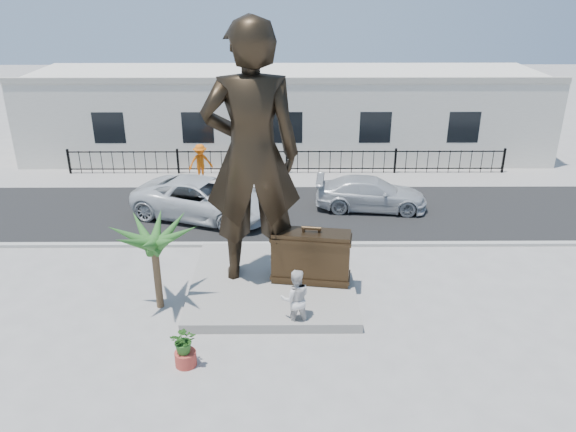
# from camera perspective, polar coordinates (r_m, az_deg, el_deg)

# --- Properties ---
(ground) EXTENTS (100.00, 100.00, 0.00)m
(ground) POSITION_cam_1_polar(r_m,az_deg,el_deg) (17.12, 0.04, -9.77)
(ground) COLOR #9E9991
(ground) RESTS_ON ground
(street) EXTENTS (40.00, 7.00, 0.01)m
(street) POSITION_cam_1_polar(r_m,az_deg,el_deg) (24.21, -0.09, 0.66)
(street) COLOR black
(street) RESTS_ON ground
(curb) EXTENTS (40.00, 0.25, 0.12)m
(curb) POSITION_cam_1_polar(r_m,az_deg,el_deg) (21.01, -0.04, -2.90)
(curb) COLOR #A5A399
(curb) RESTS_ON ground
(far_sidewalk) EXTENTS (40.00, 2.50, 0.02)m
(far_sidewalk) POSITION_cam_1_polar(r_m,az_deg,el_deg) (27.94, -0.13, 3.84)
(far_sidewalk) COLOR #9E9991
(far_sidewalk) RESTS_ON ground
(plinth) EXTENTS (5.20, 5.20, 0.30)m
(plinth) POSITION_cam_1_polar(r_m,az_deg,el_deg) (18.32, -1.56, -6.81)
(plinth) COLOR gray
(plinth) RESTS_ON ground
(fence) EXTENTS (22.00, 0.10, 1.20)m
(fence) POSITION_cam_1_polar(r_m,az_deg,el_deg) (28.51, -0.14, 5.50)
(fence) COLOR black
(fence) RESTS_ON ground
(building) EXTENTS (28.00, 7.00, 4.40)m
(building) POSITION_cam_1_polar(r_m,az_deg,el_deg) (32.14, -0.17, 10.52)
(building) COLOR silver
(building) RESTS_ON ground
(statue) EXTENTS (3.08, 2.13, 8.09)m
(statue) POSITION_cam_1_polar(r_m,az_deg,el_deg) (16.96, -3.70, 6.13)
(statue) COLOR black
(statue) RESTS_ON plinth
(suitcase) EXTENTS (2.52, 1.13, 1.72)m
(suitcase) POSITION_cam_1_polar(r_m,az_deg,el_deg) (17.77, 2.35, -4.14)
(suitcase) COLOR #322315
(suitcase) RESTS_ON plinth
(tourist) EXTENTS (0.95, 0.78, 1.82)m
(tourist) POSITION_cam_1_polar(r_m,az_deg,el_deg) (16.05, 0.75, -8.41)
(tourist) COLOR silver
(tourist) RESTS_ON ground
(car_white) EXTENTS (6.43, 4.53, 1.63)m
(car_white) POSITION_cam_1_polar(r_m,az_deg,el_deg) (23.42, -8.57, 1.74)
(car_white) COLOR silver
(car_white) RESTS_ON street
(car_silver) EXTENTS (4.90, 2.39, 1.37)m
(car_silver) POSITION_cam_1_polar(r_m,az_deg,el_deg) (24.34, 8.44, 2.27)
(car_silver) COLOR #B3B5B8
(car_silver) RESTS_ON street
(worker) EXTENTS (1.34, 1.04, 1.82)m
(worker) POSITION_cam_1_polar(r_m,az_deg,el_deg) (27.71, -8.87, 5.40)
(worker) COLOR #E25F0B
(worker) RESTS_ON far_sidewalk
(palm_tree) EXTENTS (1.80, 1.80, 3.20)m
(palm_tree) POSITION_cam_1_polar(r_m,az_deg,el_deg) (17.84, -12.82, -8.94)
(palm_tree) COLOR #26551F
(palm_tree) RESTS_ON ground
(planter) EXTENTS (0.56, 0.56, 0.40)m
(planter) POSITION_cam_1_polar(r_m,az_deg,el_deg) (15.24, -10.35, -14.05)
(planter) COLOR #AD382D
(planter) RESTS_ON ground
(shrub) EXTENTS (0.69, 0.60, 0.75)m
(shrub) POSITION_cam_1_polar(r_m,az_deg,el_deg) (14.90, -10.51, -12.29)
(shrub) COLOR #2C611F
(shrub) RESTS_ON planter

